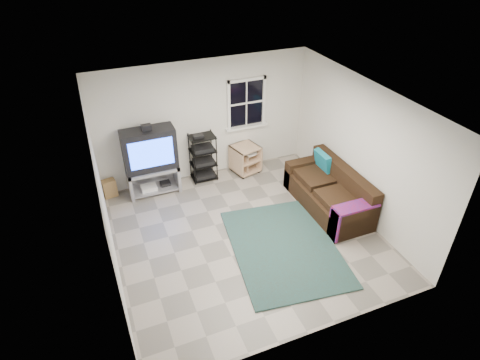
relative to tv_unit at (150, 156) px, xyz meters
name	(u,v)px	position (x,y,z in m)	size (l,w,h in m)	color
room	(246,106)	(2.21, 0.25, 0.63)	(4.60, 4.62, 4.60)	gray
tv_unit	(150,156)	(0.00, 0.00, 0.00)	(1.05, 0.53, 1.55)	#95959C
av_rack	(203,160)	(1.12, 0.07, -0.38)	(0.54, 0.39, 1.08)	black
side_table_left	(244,158)	(2.07, 0.03, -0.51)	(0.66, 0.66, 0.64)	tan
side_table_right	(248,158)	(2.18, 0.06, -0.56)	(0.56, 0.56, 0.52)	tan
sofa	(330,193)	(3.12, -1.87, -0.52)	(0.90, 2.04, 0.93)	black
shag_rug	(284,247)	(1.75, -2.61, -0.83)	(1.77, 2.44, 0.03)	black
paper_bag	(109,188)	(-0.90, 0.15, -0.65)	(0.27, 0.18, 0.39)	olive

